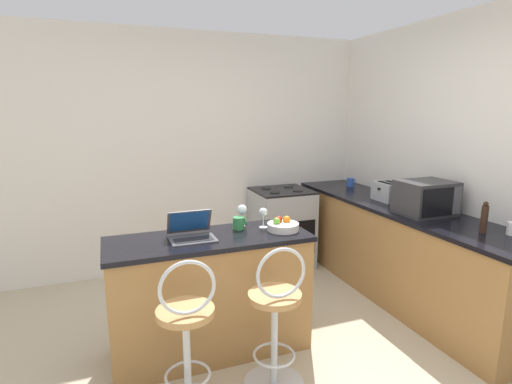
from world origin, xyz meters
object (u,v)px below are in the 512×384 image
object	(u,v)px
mug_green	(239,223)
wine_glass_short	(242,210)
bar_stool_far	(276,323)
bar_stool_near	(187,341)
laptop	(191,231)
toaster	(389,192)
fruit_bowl	(283,226)
wine_glass_tall	(263,213)
pepper_mill	(484,218)
mug_blue	(350,182)
microwave	(426,198)
stove_range	(281,228)

from	to	relation	value
mug_green	wine_glass_short	world-z (taller)	wine_glass_short
bar_stool_far	mug_green	world-z (taller)	bar_stool_far
bar_stool_near	mug_green	xyz separation A→B (m)	(0.54, 0.66, 0.48)
laptop	wine_glass_short	world-z (taller)	laptop
bar_stool_far	toaster	size ratio (longest dim) A/B	3.52
wine_glass_short	fruit_bowl	bearing A→B (deg)	-41.57
wine_glass_short	wine_glass_tall	size ratio (longest dim) A/B	1.07
bar_stool_near	laptop	size ratio (longest dim) A/B	3.14
laptop	pepper_mill	bearing A→B (deg)	-17.21
mug_blue	mug_green	bearing A→B (deg)	-146.76
bar_stool_near	microwave	bearing A→B (deg)	13.03
wine_glass_short	wine_glass_tall	world-z (taller)	wine_glass_short
laptop	toaster	xyz separation A→B (m)	(2.08, 0.48, 0.04)
laptop	toaster	bearing A→B (deg)	13.12
bar_stool_far	pepper_mill	xyz separation A→B (m)	(1.63, -0.06, 0.54)
microwave	wine_glass_short	size ratio (longest dim) A/B	2.68
bar_stool_near	pepper_mill	bearing A→B (deg)	-1.66
bar_stool_near	fruit_bowl	distance (m)	1.09
mug_blue	fruit_bowl	size ratio (longest dim) A/B	0.43
stove_range	mug_blue	distance (m)	0.98
wine_glass_short	stove_range	bearing A→B (deg)	53.37
bar_stool_far	wine_glass_tall	bearing A→B (deg)	75.33
toaster	bar_stool_near	bearing A→B (deg)	-154.84
toaster	fruit_bowl	size ratio (longest dim) A/B	1.17
laptop	mug_blue	world-z (taller)	laptop
bar_stool_far	bar_stool_near	bearing A→B (deg)	180.00
fruit_bowl	wine_glass_tall	bearing A→B (deg)	135.55
bar_stool_near	wine_glass_short	size ratio (longest dim) A/B	5.85
stove_range	microwave	bearing A→B (deg)	-63.11
bar_stool_near	pepper_mill	world-z (taller)	pepper_mill
wine_glass_tall	wine_glass_short	bearing A→B (deg)	141.08
stove_range	pepper_mill	distance (m)	2.18
laptop	fruit_bowl	distance (m)	0.68
stove_range	mug_blue	xyz separation A→B (m)	(0.84, -0.10, 0.49)
fruit_bowl	wine_glass_short	world-z (taller)	wine_glass_short
bar_stool_far	mug_blue	bearing A→B (deg)	46.17
stove_range	pepper_mill	size ratio (longest dim) A/B	3.81
pepper_mill	wine_glass_short	distance (m)	1.79
toaster	mug_blue	world-z (taller)	toaster
mug_blue	bar_stool_far	bearing A→B (deg)	-133.83
bar_stool_near	wine_glass_short	distance (m)	1.10
toaster	mug_green	distance (m)	1.74
stove_range	fruit_bowl	size ratio (longest dim) A/B	3.77
pepper_mill	bar_stool_far	bearing A→B (deg)	177.77
stove_range	wine_glass_tall	world-z (taller)	wine_glass_tall
wine_glass_short	pepper_mill	bearing A→B (deg)	-26.52
laptop	mug_blue	xyz separation A→B (m)	(2.15, 1.25, -0.00)
mug_blue	wine_glass_tall	world-z (taller)	wine_glass_tall
bar_stool_near	toaster	distance (m)	2.53
bar_stool_near	stove_range	bearing A→B (deg)	52.50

